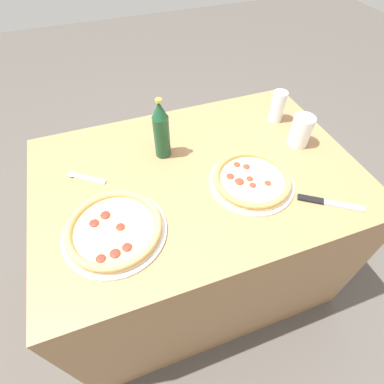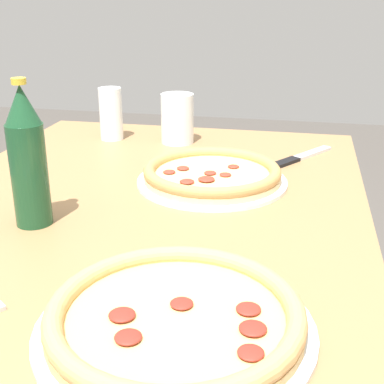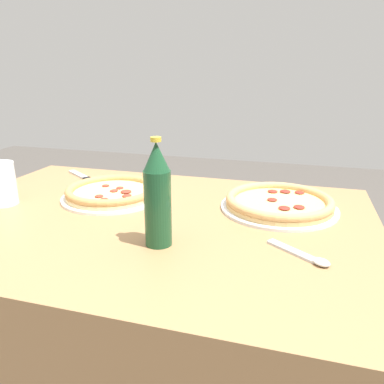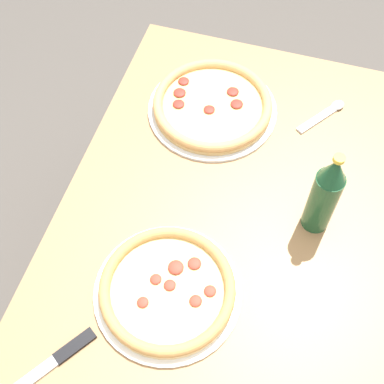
# 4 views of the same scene
# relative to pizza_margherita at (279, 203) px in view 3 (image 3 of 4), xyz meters

# --- Properties ---
(table) EXTENTS (1.22, 0.85, 0.77)m
(table) POSITION_rel_pizza_margherita_xyz_m (-0.34, -0.16, -0.41)
(table) COLOR #997047
(table) RESTS_ON ground_plane
(pizza_margherita) EXTENTS (0.33, 0.33, 0.04)m
(pizza_margherita) POSITION_rel_pizza_margherita_xyz_m (0.00, 0.00, 0.00)
(pizza_margherita) COLOR silver
(pizza_margherita) RESTS_ON table
(pizza_salami) EXTENTS (0.31, 0.31, 0.04)m
(pizza_salami) POSITION_rel_pizza_margherita_xyz_m (-0.51, -0.04, -0.00)
(pizza_salami) COLOR white
(pizza_salami) RESTS_ON table
(glass_lemonade) EXTENTS (0.08, 0.08, 0.13)m
(glass_lemonade) POSITION_rel_pizza_margherita_xyz_m (-0.79, -0.19, 0.04)
(glass_lemonade) COLOR white
(glass_lemonade) RESTS_ON table
(beer_bottle) EXTENTS (0.06, 0.06, 0.25)m
(beer_bottle) POSITION_rel_pizza_margherita_xyz_m (-0.25, -0.31, 0.10)
(beer_bottle) COLOR #194728
(beer_bottle) RESTS_ON table
(knife) EXTENTS (0.20, 0.14, 0.01)m
(knife) POSITION_rel_pizza_margherita_xyz_m (-0.71, 0.13, -0.02)
(knife) COLOR black
(knife) RESTS_ON table
(spoon) EXTENTS (0.14, 0.11, 0.01)m
(spoon) POSITION_rel_pizza_margherita_xyz_m (0.07, -0.29, -0.01)
(spoon) COLOR silver
(spoon) RESTS_ON table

